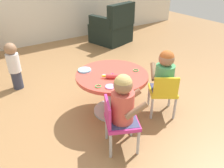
# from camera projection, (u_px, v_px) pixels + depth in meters

# --- Properties ---
(ground_plane) EXTENTS (10.00, 10.00, 0.00)m
(ground_plane) POSITION_uv_depth(u_px,v_px,m) (112.00, 111.00, 2.79)
(ground_plane) COLOR #9E7247
(craft_table) EXTENTS (0.81, 0.81, 0.51)m
(craft_table) POSITION_uv_depth(u_px,v_px,m) (112.00, 85.00, 2.60)
(craft_table) COLOR silver
(craft_table) RESTS_ON ground
(child_chair_left) EXTENTS (0.40, 0.40, 0.54)m
(child_chair_left) POSITION_uv_depth(u_px,v_px,m) (118.00, 121.00, 2.13)
(child_chair_left) COLOR #B7B7BC
(child_chair_left) RESTS_ON ground
(seated_child_left) EXTENTS (0.43, 0.39, 0.51)m
(seated_child_left) POSITION_uv_depth(u_px,v_px,m) (123.00, 101.00, 2.02)
(seated_child_left) COLOR #3F4772
(seated_child_left) RESTS_ON ground
(child_chair_right) EXTENTS (0.42, 0.42, 0.54)m
(child_chair_right) POSITION_uv_depth(u_px,v_px,m) (163.00, 92.00, 2.60)
(child_chair_right) COLOR #B7B7BC
(child_chair_right) RESTS_ON ground
(seated_child_right) EXTENTS (0.42, 0.44, 0.51)m
(seated_child_right) POSITION_uv_depth(u_px,v_px,m) (165.00, 72.00, 2.52)
(seated_child_right) COLOR #3F4772
(seated_child_right) RESTS_ON ground
(armchair_dark) EXTENTS (0.86, 0.88, 0.85)m
(armchair_dark) POSITION_uv_depth(u_px,v_px,m) (113.00, 28.00, 4.90)
(armchair_dark) COLOR black
(armchair_dark) RESTS_ON ground
(toddler_standing) EXTENTS (0.17, 0.17, 0.67)m
(toddler_standing) POSITION_uv_depth(u_px,v_px,m) (14.00, 65.00, 3.12)
(toddler_standing) COLOR #33384C
(toddler_standing) RESTS_ON ground
(rolling_pin) EXTENTS (0.20, 0.16, 0.05)m
(rolling_pin) POSITION_uv_depth(u_px,v_px,m) (113.00, 76.00, 2.43)
(rolling_pin) COLOR #D83F3F
(rolling_pin) RESTS_ON craft_table
(craft_scissors) EXTENTS (0.14, 0.11, 0.01)m
(craft_scissors) POSITION_uv_depth(u_px,v_px,m) (110.00, 75.00, 2.51)
(craft_scissors) COLOR silver
(craft_scissors) RESTS_ON craft_table
(playdough_blob_0) EXTENTS (0.15, 0.15, 0.02)m
(playdough_blob_0) POSITION_uv_depth(u_px,v_px,m) (85.00, 70.00, 2.60)
(playdough_blob_0) COLOR #8CCCF2
(playdough_blob_0) RESTS_ON craft_table
(playdough_blob_1) EXTENTS (0.10, 0.10, 0.01)m
(playdough_blob_1) POSITION_uv_depth(u_px,v_px,m) (110.00, 87.00, 2.28)
(playdough_blob_1) COLOR #CC99E5
(playdough_blob_1) RESTS_ON craft_table
(cookie_cutter_0) EXTENTS (0.07, 0.07, 0.01)m
(cookie_cutter_0) POSITION_uv_depth(u_px,v_px,m) (136.00, 70.00, 2.61)
(cookie_cutter_0) COLOR #4CB259
(cookie_cutter_0) RESTS_ON craft_table
(cookie_cutter_1) EXTENTS (0.07, 0.07, 0.01)m
(cookie_cutter_1) POSITION_uv_depth(u_px,v_px,m) (98.00, 86.00, 2.29)
(cookie_cutter_1) COLOR #4CB259
(cookie_cutter_1) RESTS_ON craft_table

